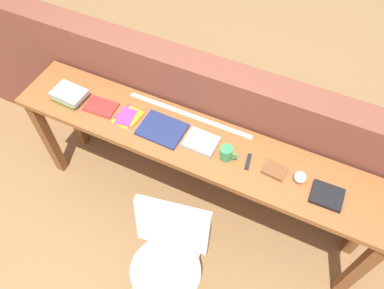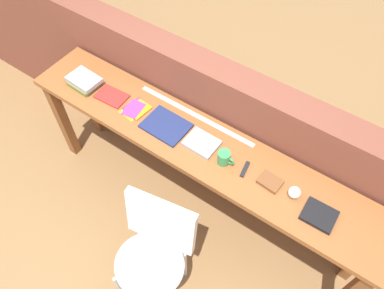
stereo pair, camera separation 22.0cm
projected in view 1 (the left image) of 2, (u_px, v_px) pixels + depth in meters
name	position (u px, v px, depth m)	size (l,w,h in m)	color
ground_plane	(178.00, 237.00, 2.88)	(40.00, 40.00, 0.00)	olive
brick_wall_back	(215.00, 130.00, 2.73)	(6.00, 0.20, 1.20)	brown
sideboard	(195.00, 153.00, 2.44)	(2.50, 0.44, 0.88)	brown
chair_white_moulded	(168.00, 255.00, 2.26)	(0.52, 0.53, 0.89)	white
book_stack_leftmost	(69.00, 95.00, 2.51)	(0.23, 0.18, 0.06)	olive
magazine_cycling	(101.00, 107.00, 2.48)	(0.21, 0.14, 0.01)	red
pamphlet_pile_colourful	(128.00, 116.00, 2.43)	(0.17, 0.19, 0.01)	yellow
book_open_centre	(162.00, 129.00, 2.37)	(0.28, 0.22, 0.02)	navy
book_grey_hardcover	(201.00, 142.00, 2.30)	(0.20, 0.16, 0.03)	#9E9EA3
mug	(227.00, 153.00, 2.21)	(0.11, 0.08, 0.09)	#338C4C
multitool_folded	(248.00, 162.00, 2.22)	(0.02, 0.11, 0.02)	black
leather_journal_brown	(275.00, 170.00, 2.18)	(0.13, 0.10, 0.02)	brown
sports_ball_small	(300.00, 177.00, 2.13)	(0.07, 0.07, 0.07)	silver
book_repair_rightmost	(327.00, 196.00, 2.08)	(0.18, 0.15, 0.03)	black
ruler_metal_back_edge	(189.00, 115.00, 2.44)	(0.88, 0.03, 0.00)	silver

